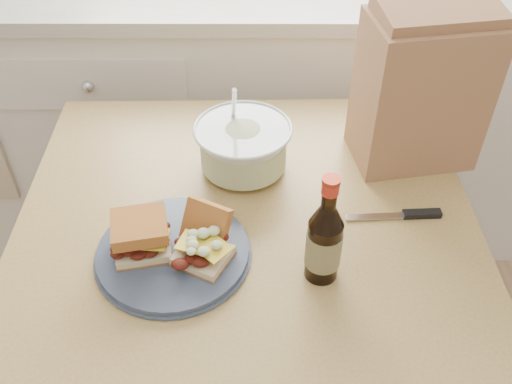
{
  "coord_description": "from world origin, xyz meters",
  "views": [
    {
      "loc": [
        -0.03,
        0.02,
        1.6
      ],
      "look_at": [
        -0.03,
        0.83,
        0.86
      ],
      "focal_mm": 40.0,
      "sensor_mm": 36.0,
      "label": 1
    }
  ],
  "objects_px": {
    "coleslaw_bowl": "(243,148)",
    "paper_bag": "(421,92)",
    "beer_bottle": "(324,241)",
    "plate": "(173,253)",
    "dining_table": "(248,267)"
  },
  "relations": [
    {
      "from": "beer_bottle",
      "to": "coleslaw_bowl",
      "type": "bearing_deg",
      "value": 97.82
    },
    {
      "from": "coleslaw_bowl",
      "to": "plate",
      "type": "bearing_deg",
      "value": -116.04
    },
    {
      "from": "dining_table",
      "to": "plate",
      "type": "distance_m",
      "value": 0.2
    },
    {
      "from": "coleslaw_bowl",
      "to": "paper_bag",
      "type": "bearing_deg",
      "value": 7.86
    },
    {
      "from": "plate",
      "to": "coleslaw_bowl",
      "type": "relative_size",
      "value": 1.35
    },
    {
      "from": "dining_table",
      "to": "beer_bottle",
      "type": "height_order",
      "value": "beer_bottle"
    },
    {
      "from": "paper_bag",
      "to": "dining_table",
      "type": "bearing_deg",
      "value": -155.8
    },
    {
      "from": "paper_bag",
      "to": "beer_bottle",
      "type": "bearing_deg",
      "value": -132.38
    },
    {
      "from": "dining_table",
      "to": "coleslaw_bowl",
      "type": "xyz_separation_m",
      "value": [
        -0.01,
        0.19,
        0.17
      ]
    },
    {
      "from": "plate",
      "to": "coleslaw_bowl",
      "type": "height_order",
      "value": "coleslaw_bowl"
    },
    {
      "from": "dining_table",
      "to": "paper_bag",
      "type": "xyz_separation_m",
      "value": [
        0.37,
        0.25,
        0.28
      ]
    },
    {
      "from": "plate",
      "to": "paper_bag",
      "type": "relative_size",
      "value": 0.87
    },
    {
      "from": "plate",
      "to": "beer_bottle",
      "type": "relative_size",
      "value": 1.24
    },
    {
      "from": "plate",
      "to": "beer_bottle",
      "type": "height_order",
      "value": "beer_bottle"
    },
    {
      "from": "plate",
      "to": "dining_table",
      "type": "bearing_deg",
      "value": 26.46
    }
  ]
}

